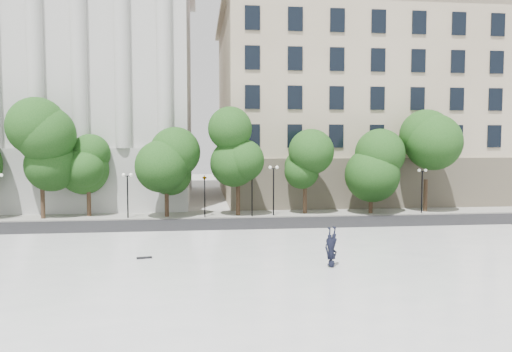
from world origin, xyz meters
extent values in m
plane|color=#ADAAA3|center=(0.00, 0.00, 0.00)|extent=(160.00, 160.00, 0.00)
cube|color=white|center=(0.00, 3.00, 0.23)|extent=(44.00, 22.00, 0.45)
cube|color=black|center=(0.00, 18.00, 0.01)|extent=(60.00, 8.00, 0.02)
cube|color=#9B988F|center=(0.00, 24.00, 0.06)|extent=(60.00, 4.00, 0.12)
cube|color=#B4B4B0|center=(-17.00, 39.00, 12.50)|extent=(30.00, 26.00, 25.00)
cube|color=#C6B497|center=(20.00, 39.00, 10.50)|extent=(36.00, 26.00, 21.00)
cube|color=#9E4D33|center=(20.00, 39.00, 22.30)|extent=(34.00, 24.00, 1.40)
cylinder|color=black|center=(-0.50, 22.30, 1.75)|extent=(0.10, 0.10, 3.50)
imported|color=black|center=(-0.50, 22.30, 3.87)|extent=(0.52, 1.85, 0.73)
cylinder|color=black|center=(3.58, 22.30, 1.75)|extent=(0.10, 0.10, 3.50)
imported|color=black|center=(3.58, 22.30, 3.85)|extent=(1.00, 1.73, 0.69)
imported|color=black|center=(5.43, 3.19, 0.72)|extent=(1.52, 2.11, 0.54)
cube|color=black|center=(-3.88, 6.07, 0.49)|extent=(0.82, 0.35, 0.08)
cylinder|color=#382619|center=(-14.05, 23.11, 1.55)|extent=(0.36, 0.36, 3.09)
sphere|color=#154012|center=(-14.05, 23.11, 5.75)|extent=(4.56, 4.56, 4.56)
cylinder|color=#382619|center=(-10.49, 24.08, 1.25)|extent=(0.36, 0.36, 2.50)
sphere|color=#154012|center=(-10.49, 24.08, 4.64)|extent=(3.80, 3.80, 3.80)
cylinder|color=#382619|center=(-3.75, 23.00, 1.19)|extent=(0.36, 0.36, 2.38)
sphere|color=#154012|center=(-3.75, 23.00, 4.43)|extent=(4.12, 4.12, 4.12)
cylinder|color=#382619|center=(2.42, 23.05, 1.60)|extent=(0.36, 0.36, 3.21)
sphere|color=#154012|center=(2.42, 23.05, 5.96)|extent=(4.43, 4.43, 4.43)
cylinder|color=#382619|center=(8.50, 23.52, 1.27)|extent=(0.36, 0.36, 2.54)
sphere|color=#154012|center=(8.50, 23.52, 4.72)|extent=(3.64, 3.64, 3.64)
cylinder|color=#382619|center=(14.42, 22.91, 1.29)|extent=(0.36, 0.36, 2.59)
sphere|color=#154012|center=(14.42, 22.91, 4.80)|extent=(4.30, 4.30, 4.30)
cylinder|color=#382619|center=(19.86, 23.47, 1.55)|extent=(0.36, 0.36, 3.09)
sphere|color=#154012|center=(19.86, 23.47, 5.75)|extent=(4.31, 4.31, 4.31)
sphere|color=white|center=(-17.10, 22.60, 3.83)|extent=(0.28, 0.28, 0.28)
cylinder|color=black|center=(-6.99, 22.60, 1.85)|extent=(0.12, 0.12, 3.69)
cube|color=black|center=(-6.99, 22.60, 3.69)|extent=(0.60, 0.06, 0.06)
sphere|color=white|center=(-7.29, 22.60, 3.79)|extent=(0.28, 0.28, 0.28)
sphere|color=white|center=(-6.69, 22.60, 3.79)|extent=(0.28, 0.28, 0.28)
cylinder|color=black|center=(5.50, 22.60, 2.12)|extent=(0.12, 0.12, 4.24)
cube|color=black|center=(5.50, 22.60, 4.24)|extent=(0.60, 0.06, 0.06)
sphere|color=white|center=(5.20, 22.60, 4.34)|extent=(0.28, 0.28, 0.28)
sphere|color=white|center=(5.80, 22.60, 4.34)|extent=(0.28, 0.28, 0.28)
cylinder|color=black|center=(19.10, 22.60, 1.95)|extent=(0.12, 0.12, 3.90)
cube|color=black|center=(19.10, 22.60, 3.90)|extent=(0.60, 0.06, 0.06)
sphere|color=white|center=(18.80, 22.60, 4.00)|extent=(0.28, 0.28, 0.28)
sphere|color=white|center=(19.40, 22.60, 4.00)|extent=(0.28, 0.28, 0.28)
camera|label=1|loc=(-0.99, -20.31, 6.62)|focal=35.00mm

